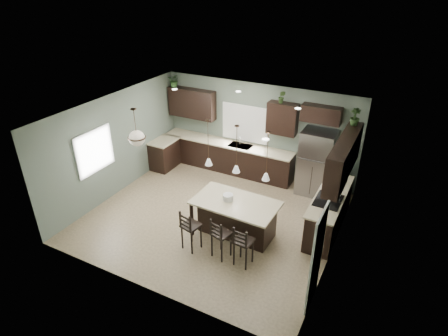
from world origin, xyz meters
TOP-DOWN VIEW (x-y plane):
  - ground at (0.00, 0.00)m, footprint 6.00×6.00m
  - pantry_door at (2.98, -1.55)m, footprint 0.04×0.82m
  - window_back at (-0.40, 2.73)m, footprint 1.35×0.02m
  - window_left at (-2.98, -0.80)m, footprint 0.02×1.10m
  - left_return_cabs at (-2.70, 1.70)m, footprint 0.60×0.90m
  - left_return_countertop at (-2.68, 1.70)m, footprint 0.66×0.96m
  - back_lower_cabs at (-0.85, 2.45)m, footprint 4.20×0.60m
  - back_countertop at (-0.85, 2.43)m, footprint 4.20×0.66m
  - sink_inset at (-0.40, 2.43)m, footprint 0.70×0.45m
  - faucet at (-0.40, 2.40)m, footprint 0.02×0.02m
  - back_upper_left at (-2.15, 2.58)m, footprint 1.55×0.34m
  - back_upper_right at (0.80, 2.58)m, footprint 0.85×0.34m
  - fridge_header at (1.85, 2.58)m, footprint 1.05×0.34m
  - right_lower_cabs at (2.70, 0.87)m, footprint 0.60×2.35m
  - right_countertop at (2.68, 0.87)m, footprint 0.66×2.35m
  - cooktop at (2.68, 0.60)m, footprint 0.58×0.75m
  - wall_oven_front at (2.40, 0.60)m, footprint 0.01×0.72m
  - right_upper_cabs at (2.83, 0.87)m, footprint 0.34×2.35m
  - microwave at (2.78, 0.60)m, footprint 0.40×0.75m
  - refrigerator at (1.93, 2.37)m, footprint 0.90×0.74m
  - kitchen_island at (0.82, -0.41)m, footprint 1.97×1.16m
  - serving_dish at (0.62, -0.40)m, footprint 0.24×0.24m
  - bar_stool_left at (0.16, -1.29)m, footprint 0.45×0.45m
  - bar_stool_center at (0.87, -1.22)m, footprint 0.45×0.45m
  - bar_stool_right at (1.40, -1.22)m, footprint 0.40×0.40m
  - pendant_left at (0.12, -0.39)m, footprint 0.17×0.17m
  - pendant_center at (0.82, -0.41)m, footprint 0.17×0.17m
  - pendant_right at (1.52, -0.43)m, footprint 0.17×0.17m
  - chandelier at (-1.75, -0.55)m, footprint 0.43×0.43m
  - plant_back_left at (-2.74, 2.55)m, footprint 0.43×0.39m
  - plant_back_right at (0.75, 2.55)m, footprint 0.19×0.16m
  - plant_right_wall at (2.80, 1.77)m, footprint 0.24×0.24m
  - room_shell at (0.00, 0.00)m, footprint 6.00×6.00m

SIDE VIEW (x-z plane):
  - ground at x=0.00m, z-range 0.00..0.00m
  - left_return_cabs at x=-2.70m, z-range 0.00..0.90m
  - back_lower_cabs at x=-0.85m, z-range 0.00..0.90m
  - right_lower_cabs at x=2.70m, z-range 0.00..0.90m
  - wall_oven_front at x=2.40m, z-range 0.15..0.75m
  - kitchen_island at x=0.82m, z-range 0.00..0.92m
  - bar_stool_right at x=1.40m, z-range 0.00..1.00m
  - bar_stool_center at x=0.87m, z-range 0.00..1.00m
  - bar_stool_left at x=0.16m, z-range 0.00..1.02m
  - left_return_countertop at x=-2.68m, z-range 0.90..0.94m
  - back_countertop at x=-0.85m, z-range 0.90..0.94m
  - right_countertop at x=2.68m, z-range 0.90..0.94m
  - refrigerator at x=1.93m, z-range 0.00..1.85m
  - sink_inset at x=-0.40m, z-range 0.93..0.94m
  - cooktop at x=2.68m, z-range 0.93..0.95m
  - serving_dish at x=0.62m, z-range 0.92..1.06m
  - pantry_door at x=2.98m, z-range 0.00..2.04m
  - faucet at x=-0.40m, z-range 0.94..1.22m
  - window_back at x=-0.40m, z-range 1.05..2.05m
  - window_left at x=-2.98m, z-range 1.05..2.05m
  - microwave at x=2.78m, z-range 1.35..1.75m
  - room_shell at x=0.00m, z-range -1.30..4.70m
  - back_upper_left at x=-2.15m, z-range 1.50..2.40m
  - back_upper_right at x=0.80m, z-range 1.50..2.40m
  - right_upper_cabs at x=2.83m, z-range 1.50..2.40m
  - fridge_header at x=1.85m, z-range 2.02..2.48m
  - pendant_left at x=0.12m, z-range 1.70..2.80m
  - pendant_center at x=0.82m, z-range 1.70..2.80m
  - pendant_right at x=1.52m, z-range 1.70..2.80m
  - chandelier at x=-1.75m, z-range 1.86..2.80m
  - plant_back_right at x=0.75m, z-range 2.40..2.75m
  - plant_right_wall at x=2.80m, z-range 2.40..2.81m
  - plant_back_left at x=-2.74m, z-range 2.40..2.81m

